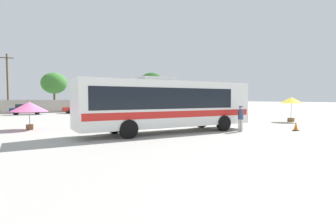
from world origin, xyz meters
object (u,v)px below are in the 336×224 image
object	(u,v)px
utility_pole_near	(7,82)
roadside_tree_midright	(98,88)
vendor_umbrella_near_gate_pink	(29,107)
vendor_umbrella_secondary_yellow	(291,101)
roadside_tree_right	(152,83)
coach_bus_white_red	(166,103)
parked_car_second_dark_blue	(26,109)
parked_car_third_red	(79,108)
roadside_tree_midleft	(54,83)
attendant_by_bus_door	(241,117)
traffic_cone_on_apron	(296,126)

from	to	relation	value
utility_pole_near	roadside_tree_midright	xyz separation A→B (m)	(14.64, 3.12, -0.50)
vendor_umbrella_near_gate_pink	vendor_umbrella_secondary_yellow	xyz separation A→B (m)	(21.50, -5.98, 0.38)
vendor_umbrella_near_gate_pink	roadside_tree_right	world-z (taller)	roadside_tree_right
coach_bus_white_red	parked_car_second_dark_blue	bearing A→B (deg)	103.35
parked_car_third_red	roadside_tree_midleft	bearing A→B (deg)	104.05
parked_car_third_red	utility_pole_near	distance (m)	11.32
parked_car_second_dark_blue	vendor_umbrella_near_gate_pink	bearing A→B (deg)	-93.30
roadside_tree_midleft	attendant_by_bus_door	bearing A→B (deg)	-81.04
parked_car_second_dark_blue	parked_car_third_red	xyz separation A→B (m)	(6.90, 0.02, -0.01)
vendor_umbrella_near_gate_pink	utility_pole_near	world-z (taller)	utility_pole_near
vendor_umbrella_near_gate_pink	parked_car_third_red	size ratio (longest dim) A/B	0.58
attendant_by_bus_door	parked_car_third_red	size ratio (longest dim) A/B	0.39
attendant_by_bus_door	vendor_umbrella_secondary_yellow	xyz separation A→B (m)	(9.79, 2.66, 1.01)
vendor_umbrella_secondary_yellow	roadside_tree_midleft	distance (m)	37.29
parked_car_third_red	traffic_cone_on_apron	size ratio (longest dim) A/B	6.76
attendant_by_bus_door	roadside_tree_midleft	bearing A→B (deg)	98.96
traffic_cone_on_apron	attendant_by_bus_door	bearing A→B (deg)	154.01
attendant_by_bus_door	traffic_cone_on_apron	distance (m)	3.95
traffic_cone_on_apron	roadside_tree_right	bearing A→B (deg)	75.14
parked_car_second_dark_blue	roadside_tree_midleft	bearing A→B (deg)	59.60
parked_car_third_red	coach_bus_white_red	bearing A→B (deg)	-91.63
parked_car_third_red	roadside_tree_midleft	size ratio (longest dim) A/B	0.65
attendant_by_bus_door	vendor_umbrella_secondary_yellow	world-z (taller)	vendor_umbrella_secondary_yellow
attendant_by_bus_door	utility_pole_near	bearing A→B (deg)	110.27
coach_bus_white_red	attendant_by_bus_door	distance (m)	5.02
vendor_umbrella_secondary_yellow	roadside_tree_right	xyz separation A→B (m)	(4.16, 35.01, 3.57)
attendant_by_bus_door	traffic_cone_on_apron	world-z (taller)	attendant_by_bus_door
parked_car_second_dark_blue	roadside_tree_midright	xyz separation A→B (m)	(12.66, 8.99, 3.34)
attendant_by_bus_door	roadside_tree_midleft	xyz separation A→B (m)	(-5.74, 36.44, 3.84)
coach_bus_white_red	traffic_cone_on_apron	world-z (taller)	coach_bus_white_red
vendor_umbrella_near_gate_pink	parked_car_second_dark_blue	xyz separation A→B (m)	(1.13, 19.54, -0.82)
traffic_cone_on_apron	vendor_umbrella_secondary_yellow	bearing A→B (deg)	34.78
parked_car_second_dark_blue	utility_pole_near	size ratio (longest dim) A/B	0.47
roadside_tree_midleft	roadside_tree_right	distance (m)	19.74
roadside_tree_midleft	roadside_tree_midright	xyz separation A→B (m)	(7.81, 0.73, -0.70)
coach_bus_white_red	parked_car_third_red	world-z (taller)	coach_bus_white_red
attendant_by_bus_door	traffic_cone_on_apron	bearing A→B (deg)	-25.99
attendant_by_bus_door	parked_car_second_dark_blue	size ratio (longest dim) A/B	0.40
vendor_umbrella_near_gate_pink	roadside_tree_right	size ratio (longest dim) A/B	0.32
utility_pole_near	roadside_tree_midleft	world-z (taller)	utility_pole_near
vendor_umbrella_near_gate_pink	attendant_by_bus_door	bearing A→B (deg)	-36.40
vendor_umbrella_near_gate_pink	traffic_cone_on_apron	world-z (taller)	vendor_umbrella_near_gate_pink
attendant_by_bus_door	roadside_tree_midright	size ratio (longest dim) A/B	0.28
vendor_umbrella_near_gate_pink	parked_car_second_dark_blue	world-z (taller)	vendor_umbrella_near_gate_pink
vendor_umbrella_secondary_yellow	parked_car_third_red	world-z (taller)	vendor_umbrella_secondary_yellow
utility_pole_near	roadside_tree_midright	size ratio (longest dim) A/B	1.49
vendor_umbrella_near_gate_pink	traffic_cone_on_apron	size ratio (longest dim) A/B	3.90
vendor_umbrella_secondary_yellow	parked_car_third_red	distance (m)	28.91
attendant_by_bus_door	roadside_tree_right	bearing A→B (deg)	69.68
attendant_by_bus_door	utility_pole_near	world-z (taller)	utility_pole_near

